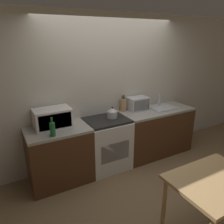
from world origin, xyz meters
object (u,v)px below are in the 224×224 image
object	(u,v)px
microwave	(53,118)
toaster_oven	(138,104)
dining_table	(215,187)
bottle	(52,129)
stove_range	(107,144)
kettle	(112,113)

from	to	relation	value
microwave	toaster_oven	bearing A→B (deg)	1.69
dining_table	bottle	bearing A→B (deg)	129.07
microwave	stove_range	bearing A→B (deg)	-7.42
kettle	bottle	size ratio (longest dim) A/B	0.71
stove_range	toaster_oven	world-z (taller)	toaster_oven
stove_range	dining_table	xyz separation A→B (m)	(0.37, -1.84, 0.22)
microwave	bottle	bearing A→B (deg)	-105.13
stove_range	microwave	bearing A→B (deg)	172.58
microwave	toaster_oven	world-z (taller)	microwave
stove_range	toaster_oven	distance (m)	0.96
microwave	bottle	size ratio (longest dim) A/B	1.98
stove_range	kettle	bearing A→B (deg)	11.51
microwave	toaster_oven	size ratio (longest dim) A/B	1.42
kettle	dining_table	size ratio (longest dim) A/B	0.20
toaster_oven	bottle	bearing A→B (deg)	-167.43
dining_table	kettle	bearing A→B (deg)	97.35
microwave	kettle	bearing A→B (deg)	-5.02
bottle	toaster_oven	size ratio (longest dim) A/B	0.72
microwave	bottle	world-z (taller)	microwave
stove_range	bottle	distance (m)	1.12
kettle	toaster_oven	distance (m)	0.64
microwave	dining_table	distance (m)	2.33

